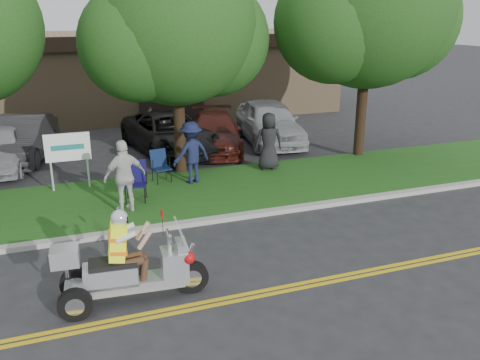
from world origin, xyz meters
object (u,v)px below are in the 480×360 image
object	(u,v)px
trike_scooter	(126,270)
parked_car_far_right	(269,122)
parked_car_mid	(170,133)
parked_car_right	(214,132)
lawn_chair_a	(136,178)
lawn_chair_b	(160,164)
parked_car_left	(21,139)
spectator_adult_right	(125,176)

from	to	relation	value
trike_scooter	parked_car_far_right	world-z (taller)	trike_scooter
parked_car_mid	parked_car_right	xyz separation A→B (m)	(1.67, -0.16, -0.06)
lawn_chair_a	lawn_chair_b	distance (m)	1.67
lawn_chair_a	parked_car_right	size ratio (longest dim) A/B	0.23
parked_car_far_right	parked_car_left	bearing A→B (deg)	-175.68
parked_car_right	parked_car_left	bearing A→B (deg)	-173.33
lawn_chair_a	parked_car_far_right	world-z (taller)	parked_car_far_right
spectator_adult_right	parked_car_far_right	bearing A→B (deg)	-152.72
parked_car_far_right	parked_car_mid	bearing A→B (deg)	-169.70
spectator_adult_right	parked_car_mid	bearing A→B (deg)	-127.76
spectator_adult_right	parked_car_right	world-z (taller)	spectator_adult_right
trike_scooter	spectator_adult_right	world-z (taller)	spectator_adult_right
trike_scooter	parked_car_mid	xyz separation A→B (m)	(3.02, 9.81, 0.11)
parked_car_mid	trike_scooter	bearing A→B (deg)	-115.31
parked_car_right	lawn_chair_b	bearing A→B (deg)	-115.20
trike_scooter	parked_car_mid	world-z (taller)	trike_scooter
trike_scooter	parked_car_right	distance (m)	10.74
trike_scooter	spectator_adult_right	distance (m)	4.24
parked_car_mid	parked_car_right	bearing A→B (deg)	-13.52
lawn_chair_b	spectator_adult_right	world-z (taller)	spectator_adult_right
trike_scooter	lawn_chair_a	size ratio (longest dim) A/B	2.50
lawn_chair_b	spectator_adult_right	xyz separation A→B (m)	(-1.32, -2.15, 0.40)
parked_car_right	parked_car_mid	bearing A→B (deg)	-170.81
lawn_chair_b	parked_car_right	distance (m)	4.33
lawn_chair_b	parked_car_left	size ratio (longest dim) A/B	0.21
trike_scooter	spectator_adult_right	xyz separation A→B (m)	(0.60, 4.18, 0.42)
trike_scooter	parked_car_far_right	size ratio (longest dim) A/B	0.54
spectator_adult_right	parked_car_left	xyz separation A→B (m)	(-2.68, 6.41, -0.27)
parked_car_mid	parked_car_left	bearing A→B (deg)	163.15
parked_car_left	parked_car_right	distance (m)	6.83
trike_scooter	parked_car_right	xyz separation A→B (m)	(4.69, 9.66, 0.06)
lawn_chair_a	parked_car_mid	size ratio (longest dim) A/B	0.21
lawn_chair_b	spectator_adult_right	size ratio (longest dim) A/B	0.51
parked_car_right	parked_car_far_right	bearing A→B (deg)	21.67
parked_car_mid	parked_car_far_right	size ratio (longest dim) A/B	1.06
parked_car_far_right	lawn_chair_b	bearing A→B (deg)	-136.51
lawn_chair_a	parked_car_mid	bearing A→B (deg)	81.24
spectator_adult_right	parked_car_right	distance (m)	6.85
spectator_adult_right	parked_car_left	size ratio (longest dim) A/B	0.40
spectator_adult_right	parked_car_left	distance (m)	6.96
parked_car_mid	lawn_chair_b	bearing A→B (deg)	-115.71
parked_car_mid	parked_car_right	size ratio (longest dim) A/B	1.13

